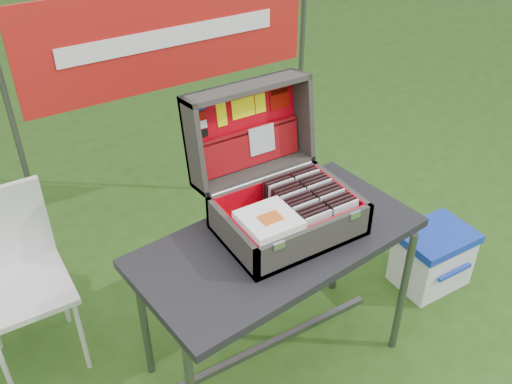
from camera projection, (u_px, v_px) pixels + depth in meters
ground at (280, 346)px, 2.92m from camera, size 80.00×80.00×0.00m
table at (276, 303)px, 2.65m from camera, size 1.30×0.76×0.77m
table_top at (278, 242)px, 2.44m from camera, size 1.30×0.76×0.04m
table_leg_fr at (403, 294)px, 2.72m from camera, size 0.04×0.04×0.73m
table_leg_bl at (144, 318)px, 2.59m from camera, size 0.04×0.04×0.73m
table_leg_br at (338, 237)px, 3.07m from camera, size 0.04×0.04×0.73m
table_brace at (275, 341)px, 2.80m from camera, size 1.09×0.03×0.03m
suitcase at (282, 171)px, 2.35m from camera, size 0.58×0.57×0.55m
suitcase_base_bottom at (288, 229)px, 2.46m from camera, size 0.58×0.41×0.02m
suitcase_base_wall_front at (316, 241)px, 2.29m from camera, size 0.58×0.02×0.15m
suitcase_base_wall_back at (264, 194)px, 2.56m from camera, size 0.58×0.02×0.15m
suitcase_base_wall_left at (232, 238)px, 2.31m from camera, size 0.02×0.41×0.15m
suitcase_base_wall_right at (340, 197)px, 2.54m from camera, size 0.02×0.41×0.15m
suitcase_liner_floor at (288, 226)px, 2.45m from camera, size 0.53×0.37×0.01m
suitcase_latch_left at (279, 246)px, 2.16m from camera, size 0.05×0.01×0.03m
suitcase_latch_right at (355, 215)px, 2.32m from camera, size 0.05×0.01×0.03m
suitcase_hinge at (263, 179)px, 2.53m from camera, size 0.52×0.02×0.02m
suitcase_lid_back at (243, 127)px, 2.54m from camera, size 0.58×0.09×0.41m
suitcase_lid_rim_far at (246, 87)px, 2.40m from camera, size 0.58×0.16×0.05m
suitcase_lid_rim_near at (254, 171)px, 2.58m from camera, size 0.58×0.16×0.05m
suitcase_lid_rim_left at (193, 147)px, 2.37m from camera, size 0.02×0.22×0.43m
suitcase_lid_rim_right at (302, 115)px, 2.61m from camera, size 0.02×0.22×0.43m
suitcase_lid_liner at (245, 127)px, 2.53m from camera, size 0.53×0.06×0.36m
suitcase_liner_wall_front at (314, 237)px, 2.29m from camera, size 0.53×0.01×0.13m
suitcase_liner_wall_back at (266, 194)px, 2.54m from camera, size 0.53×0.01×0.13m
suitcase_liner_wall_left at (235, 235)px, 2.31m from camera, size 0.01×0.37×0.13m
suitcase_liner_wall_right at (338, 196)px, 2.53m from camera, size 0.01×0.37×0.13m
suitcase_lid_pocket at (249, 148)px, 2.56m from camera, size 0.51×0.06×0.17m
suitcase_pocket_edge at (248, 132)px, 2.52m from camera, size 0.50×0.02×0.02m
suitcase_pocket_cd at (262, 140)px, 2.56m from camera, size 0.13×0.03×0.13m
lid_sticker_cc_a at (198, 107)px, 2.37m from camera, size 0.06×0.01×0.04m
lid_sticker_cc_b at (200, 116)px, 2.39m from camera, size 0.06×0.01×0.04m
lid_sticker_cc_c at (201, 125)px, 2.41m from camera, size 0.06×0.01×0.04m
lid_sticker_cc_d at (202, 134)px, 2.42m from camera, size 0.06×0.01×0.04m
lid_card_neon_tall at (222, 114)px, 2.44m from camera, size 0.05×0.02×0.11m
lid_card_neon_main at (243, 108)px, 2.49m from camera, size 0.11×0.02×0.09m
lid_card_neon_small at (260, 103)px, 2.52m from camera, size 0.05×0.02×0.09m
lid_sticker_band at (280, 98)px, 2.57m from camera, size 0.10×0.02×0.10m
lid_sticker_band_bar at (279, 91)px, 2.55m from camera, size 0.09×0.01×0.02m
cd_left_0 at (318, 229)px, 2.32m from camera, size 0.13×0.01×0.15m
cd_left_1 at (314, 226)px, 2.33m from camera, size 0.13×0.01×0.15m
cd_left_2 at (311, 223)px, 2.35m from camera, size 0.13×0.01×0.15m
cd_left_3 at (308, 220)px, 2.36m from camera, size 0.13×0.01×0.15m
cd_left_4 at (305, 217)px, 2.38m from camera, size 0.13×0.01×0.15m
cd_left_5 at (302, 215)px, 2.39m from camera, size 0.13×0.01×0.15m
cd_left_6 at (299, 212)px, 2.41m from camera, size 0.13×0.01×0.15m
cd_left_7 at (296, 209)px, 2.43m from camera, size 0.13×0.01×0.15m
cd_left_8 at (293, 206)px, 2.44m from camera, size 0.13×0.01×0.15m
cd_left_9 at (290, 204)px, 2.46m from camera, size 0.13×0.01×0.15m
cd_left_10 at (287, 201)px, 2.47m from camera, size 0.13×0.01×0.15m
cd_left_11 at (284, 199)px, 2.49m from camera, size 0.13×0.01×0.15m
cd_left_12 at (281, 196)px, 2.51m from camera, size 0.13×0.01×0.15m
cd_left_13 at (278, 194)px, 2.52m from camera, size 0.13×0.01×0.15m
cd_left_14 at (275, 191)px, 2.54m from camera, size 0.13×0.01×0.15m
cd_right_0 at (345, 218)px, 2.37m from camera, size 0.13×0.01×0.15m
cd_right_1 at (341, 215)px, 2.39m from camera, size 0.13×0.01×0.15m
cd_right_2 at (338, 213)px, 2.41m from camera, size 0.13×0.01×0.15m
cd_right_3 at (335, 210)px, 2.42m from camera, size 0.13×0.01×0.15m
cd_right_4 at (331, 207)px, 2.44m from camera, size 0.13×0.01×0.15m
cd_right_5 at (328, 204)px, 2.45m from camera, size 0.13×0.01×0.15m
cd_right_6 at (325, 202)px, 2.47m from camera, size 0.13×0.01×0.15m
cd_right_7 at (322, 199)px, 2.49m from camera, size 0.13×0.01×0.15m
cd_right_8 at (319, 197)px, 2.50m from camera, size 0.13×0.01×0.15m
cd_right_9 at (316, 194)px, 2.52m from camera, size 0.13×0.01×0.15m
cd_right_10 at (313, 192)px, 2.53m from camera, size 0.13×0.01×0.15m
cd_right_11 at (310, 189)px, 2.55m from camera, size 0.13×0.01×0.15m
cd_right_12 at (307, 187)px, 2.57m from camera, size 0.13×0.01×0.15m
cd_right_13 at (304, 184)px, 2.58m from camera, size 0.13×0.01×0.15m
cd_right_14 at (301, 182)px, 2.60m from camera, size 0.13×0.01×0.15m
songbook_0 at (269, 222)px, 2.26m from camera, size 0.22×0.22×0.00m
songbook_1 at (269, 221)px, 2.26m from camera, size 0.22×0.22×0.00m
songbook_2 at (269, 220)px, 2.26m from camera, size 0.22×0.22×0.00m
songbook_3 at (269, 219)px, 2.25m from camera, size 0.22×0.22×0.00m
songbook_4 at (269, 218)px, 2.25m from camera, size 0.22×0.22×0.00m
songbook_5 at (269, 217)px, 2.25m from camera, size 0.22×0.22×0.00m
songbook_graphic at (270, 218)px, 2.24m from camera, size 0.09×0.07×0.00m
cooler at (432, 257)px, 3.22m from camera, size 0.40×0.31×0.36m
cooler_body at (431, 261)px, 3.23m from camera, size 0.39×0.29×0.31m
cooler_lid at (437, 236)px, 3.13m from camera, size 0.40×0.31×0.05m
cooler_handle at (455, 272)px, 3.10m from camera, size 0.24×0.02×0.02m
chair at (24, 292)px, 2.61m from camera, size 0.41×0.45×0.91m
chair_seat at (23, 290)px, 2.60m from camera, size 0.41×0.41×0.03m
chair_backrest at (2, 229)px, 2.61m from camera, size 0.41×0.03×0.43m
chair_leg_fl at (4, 367)px, 2.54m from camera, size 0.02×0.02×0.46m
chair_leg_fr at (82, 335)px, 2.69m from camera, size 0.02×0.02×0.46m
chair_leg_br at (61, 290)px, 2.93m from camera, size 0.02×0.02×0.46m
chair_upright_right at (41, 218)px, 2.69m from camera, size 0.02×0.02×0.43m
cardboard_box at (330, 227)px, 3.43m from camera, size 0.36×0.18×0.37m
banner_post_left at (21, 154)px, 2.85m from camera, size 0.03×0.03×1.70m
banner_post_right at (300, 81)px, 3.57m from camera, size 0.03×0.03×1.70m
banner at (170, 36)px, 2.95m from camera, size 1.60×0.02×0.55m
banner_text at (171, 37)px, 2.94m from camera, size 1.20×0.00×0.10m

